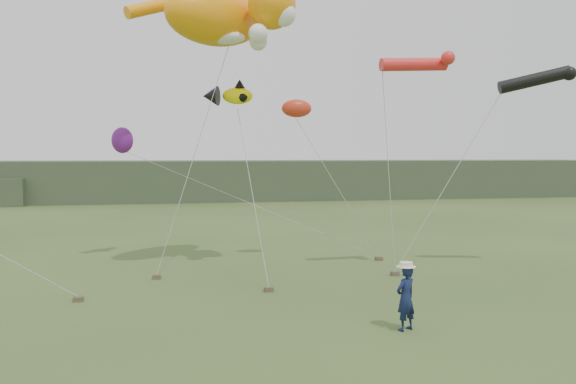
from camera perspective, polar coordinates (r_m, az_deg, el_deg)
The scene contains 8 objects.
ground at distance 16.38m, azimuth 3.08°, elevation -12.71°, with size 120.00×120.00×0.00m, color #385123.
headland at distance 59.98m, azimuth -10.31°, elevation 1.15°, with size 90.00×13.00×4.00m.
festival_attendant at distance 15.41m, azimuth 11.86°, elevation -10.50°, with size 0.63×0.42×1.74m, color #111B41.
sandbag_anchors at distance 21.12m, azimuth -2.26°, elevation -8.71°, with size 12.11×5.00×0.16m.
cat_kite at distance 23.42m, azimuth -6.09°, elevation 17.42°, with size 6.70×5.12×2.90m.
fish_kite at distance 23.31m, azimuth -6.15°, elevation 9.74°, with size 2.21×1.46×1.08m.
tube_kites at distance 23.69m, azimuth 19.20°, elevation 11.51°, with size 7.83×1.36×1.54m.
misc_kites at distance 24.94m, azimuth -7.59°, elevation 6.90°, with size 8.61×2.83×2.32m.
Camera 1 is at (-3.84, -15.22, 4.66)m, focal length 35.00 mm.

